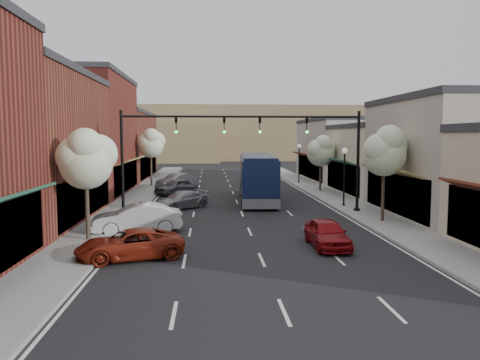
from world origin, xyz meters
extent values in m
plane|color=black|center=(0.00, 0.00, 0.00)|extent=(160.00, 160.00, 0.00)
cube|color=gray|center=(-8.40, 18.50, 0.07)|extent=(2.80, 73.00, 0.15)
cube|color=gray|center=(8.40, 18.50, 0.07)|extent=(2.80, 73.00, 0.15)
cube|color=gray|center=(-7.00, 18.50, 0.07)|extent=(0.25, 73.00, 0.17)
cube|color=gray|center=(7.00, 18.50, 0.07)|extent=(0.25, 73.00, 0.17)
cube|color=brown|center=(-14.30, 6.00, 4.50)|extent=(9.00, 14.00, 9.00)
cube|color=#2D2D30|center=(-14.30, 6.00, 9.20)|extent=(9.20, 14.10, 0.40)
cube|color=black|center=(-10.10, 6.00, 1.60)|extent=(0.60, 11.90, 2.60)
cube|color=#572113|center=(-9.30, 6.00, 3.10)|extent=(1.07, 9.80, 0.49)
cube|color=maroon|center=(-14.30, 20.00, 5.25)|extent=(9.00, 14.00, 10.50)
cube|color=#2D2D30|center=(-14.30, 20.00, 10.70)|extent=(9.20, 14.10, 0.40)
cube|color=black|center=(-10.10, 20.00, 1.60)|extent=(0.60, 11.90, 2.60)
cube|color=olive|center=(-9.30, 20.00, 3.10)|extent=(1.07, 9.80, 0.49)
cube|color=brown|center=(-14.30, 36.00, 4.00)|extent=(9.00, 18.00, 8.00)
cube|color=#2D2D30|center=(-14.30, 36.00, 8.20)|extent=(9.20, 18.10, 0.40)
cube|color=black|center=(-10.10, 36.00, 1.60)|extent=(0.60, 15.30, 2.60)
cube|color=#1B432F|center=(-9.30, 36.00, 3.10)|extent=(1.07, 12.60, 0.49)
cube|color=#A79C8F|center=(13.80, 6.00, 3.75)|extent=(8.00, 12.00, 7.50)
cube|color=#2D2D30|center=(13.80, 6.00, 7.70)|extent=(8.20, 12.10, 0.40)
cube|color=black|center=(10.10, 6.00, 1.60)|extent=(0.60, 10.20, 2.60)
cube|color=olive|center=(9.30, 6.00, 3.10)|extent=(1.07, 8.40, 0.49)
cube|color=beige|center=(13.80, 18.00, 3.00)|extent=(8.00, 12.00, 6.00)
cube|color=#2D2D30|center=(13.80, 18.00, 6.20)|extent=(8.20, 12.10, 0.40)
cube|color=black|center=(10.10, 18.00, 1.60)|extent=(0.60, 10.20, 2.60)
cube|color=#1B432F|center=(9.30, 18.00, 3.10)|extent=(1.07, 8.40, 0.49)
cube|color=#A79C8F|center=(13.80, 32.00, 3.50)|extent=(8.00, 16.00, 7.00)
cube|color=#2D2D30|center=(13.80, 32.00, 7.20)|extent=(8.20, 16.10, 0.40)
cube|color=black|center=(10.10, 32.00, 1.60)|extent=(0.60, 13.60, 2.60)
cube|color=#572113|center=(9.30, 32.00, 3.10)|extent=(1.07, 11.20, 0.49)
cube|color=#7A6647|center=(0.00, 90.00, 6.00)|extent=(120.00, 30.00, 12.00)
cube|color=#7A6647|center=(-25.00, 78.00, 4.00)|extent=(50.00, 20.00, 8.00)
cylinder|color=black|center=(8.00, 8.00, 0.15)|extent=(0.44, 0.44, 0.30)
cylinder|color=black|center=(8.00, 8.00, 3.50)|extent=(0.20, 0.20, 7.00)
cylinder|color=black|center=(4.00, 8.00, 6.60)|extent=(8.00, 0.14, 0.14)
imported|color=black|center=(4.40, 8.00, 6.00)|extent=(0.18, 0.46, 1.10)
sphere|color=#19E533|center=(4.40, 7.88, 5.58)|extent=(0.18, 0.18, 0.18)
imported|color=black|center=(1.20, 8.00, 6.00)|extent=(0.18, 0.46, 1.10)
sphere|color=#19E533|center=(1.20, 7.88, 5.58)|extent=(0.18, 0.18, 0.18)
cylinder|color=black|center=(-8.00, 8.00, 0.15)|extent=(0.44, 0.44, 0.30)
cylinder|color=black|center=(-8.00, 8.00, 3.50)|extent=(0.20, 0.20, 7.00)
cylinder|color=black|center=(-4.00, 8.00, 6.60)|extent=(8.00, 0.14, 0.14)
imported|color=black|center=(-4.40, 8.00, 6.00)|extent=(0.18, 0.46, 1.10)
sphere|color=#19E533|center=(-4.40, 7.88, 5.58)|extent=(0.18, 0.18, 0.18)
imported|color=black|center=(-1.20, 8.00, 6.00)|extent=(0.18, 0.46, 1.10)
sphere|color=#19E533|center=(-1.20, 7.88, 5.58)|extent=(0.18, 0.18, 0.18)
cylinder|color=#47382B|center=(8.30, 4.00, 1.86)|extent=(0.20, 0.20, 3.71)
sphere|color=beige|center=(8.30, 4.00, 4.18)|extent=(2.60, 2.60, 2.60)
sphere|color=beige|center=(8.80, 4.30, 4.64)|extent=(2.00, 2.00, 2.00)
sphere|color=beige|center=(7.90, 3.70, 4.52)|extent=(1.90, 1.90, 1.90)
sphere|color=beige|center=(8.40, 3.50, 5.10)|extent=(1.70, 1.70, 1.70)
cylinder|color=#47382B|center=(8.30, 20.00, 1.66)|extent=(0.20, 0.20, 3.33)
sphere|color=beige|center=(8.30, 20.00, 3.74)|extent=(2.60, 2.60, 2.60)
sphere|color=beige|center=(8.80, 20.30, 4.16)|extent=(2.00, 2.00, 2.00)
sphere|color=beige|center=(7.90, 19.70, 4.06)|extent=(1.90, 1.90, 1.90)
sphere|color=beige|center=(8.40, 19.50, 4.58)|extent=(1.70, 1.70, 1.70)
cylinder|color=#47382B|center=(-8.30, 0.00, 1.76)|extent=(0.20, 0.20, 3.52)
sphere|color=beige|center=(-8.30, 0.00, 3.96)|extent=(2.60, 2.60, 2.60)
sphere|color=beige|center=(-7.80, 0.30, 4.40)|extent=(2.00, 2.00, 2.00)
sphere|color=beige|center=(-8.70, -0.30, 4.29)|extent=(1.90, 1.90, 1.90)
sphere|color=beige|center=(-8.20, -0.50, 4.84)|extent=(1.70, 1.70, 1.70)
cylinder|color=#47382B|center=(-8.30, 26.00, 1.92)|extent=(0.20, 0.20, 3.84)
sphere|color=beige|center=(-8.30, 26.00, 4.32)|extent=(2.60, 2.60, 2.60)
sphere|color=beige|center=(-7.80, 26.30, 4.80)|extent=(2.00, 2.00, 2.00)
sphere|color=beige|center=(-8.70, 25.70, 4.68)|extent=(1.90, 1.90, 1.90)
sphere|color=beige|center=(-8.20, 25.50, 5.28)|extent=(1.70, 1.70, 1.70)
cylinder|color=black|center=(7.80, 10.50, 0.10)|extent=(0.28, 0.28, 0.20)
cylinder|color=black|center=(7.80, 10.50, 2.00)|extent=(0.12, 0.12, 4.00)
sphere|color=white|center=(7.80, 10.50, 4.22)|extent=(0.44, 0.44, 0.44)
cylinder|color=black|center=(7.80, 28.00, 0.10)|extent=(0.28, 0.28, 0.20)
cylinder|color=black|center=(7.80, 28.00, 2.00)|extent=(0.12, 0.12, 4.00)
sphere|color=white|center=(7.80, 28.00, 4.22)|extent=(0.44, 0.44, 0.44)
cube|color=#0E1739|center=(1.73, 14.77, 2.01)|extent=(3.30, 12.37, 3.12)
cube|color=#595B60|center=(1.73, 14.77, 0.56)|extent=(3.33, 12.39, 0.71)
cube|color=black|center=(1.73, 14.77, 2.45)|extent=(3.31, 11.40, 1.12)
cube|color=#0E1739|center=(1.73, 14.77, 3.62)|extent=(3.07, 11.87, 0.26)
cube|color=black|center=(1.41, 8.71, 2.65)|extent=(2.12, 0.19, 1.22)
cylinder|color=black|center=(0.30, 10.55, 0.53)|extent=(0.38, 1.08, 1.06)
cylinder|color=black|center=(2.70, 10.43, 0.53)|extent=(0.38, 1.08, 1.06)
cylinder|color=black|center=(0.74, 18.71, 0.53)|extent=(0.38, 1.08, 1.06)
cylinder|color=black|center=(3.14, 18.58, 0.53)|extent=(0.38, 1.08, 1.06)
cylinder|color=black|center=(0.66, 17.28, 0.53)|extent=(0.38, 1.08, 1.06)
cylinder|color=black|center=(3.06, 17.15, 0.53)|extent=(0.38, 1.08, 1.06)
imported|color=maroon|center=(3.36, -1.92, 0.68)|extent=(1.67, 4.01, 1.36)
imported|color=maroon|center=(-5.66, -3.47, 0.64)|extent=(5.02, 3.40, 1.28)
imported|color=beige|center=(-6.20, 2.18, 0.80)|extent=(5.08, 2.52, 1.60)
imported|color=gray|center=(-4.28, 10.54, 0.64)|extent=(4.42, 4.30, 1.27)
imported|color=#515358|center=(-5.22, 19.08, 0.73)|extent=(4.25, 4.25, 1.46)
imported|color=gray|center=(-5.51, 24.25, 0.77)|extent=(4.25, 4.64, 1.54)
camera|label=1|loc=(-2.23, -23.50, 5.27)|focal=35.00mm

